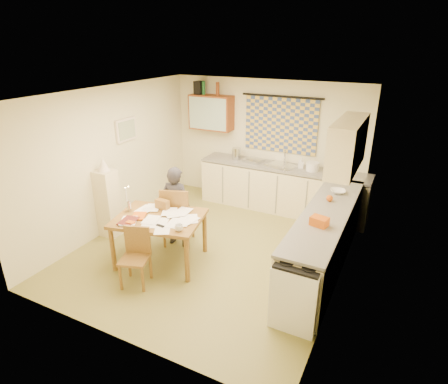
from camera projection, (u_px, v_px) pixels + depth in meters
The scene contains 44 objects.
floor at pixel (214, 249), 6.17m from camera, with size 4.00×4.50×0.02m, color olive.
ceiling at pixel (212, 92), 5.21m from camera, with size 4.00×4.50×0.02m, color white.
wall_back at pixel (266, 143), 7.55m from camera, with size 4.00×0.02×2.50m, color beige.
wall_front at pixel (108, 245), 3.82m from camera, with size 4.00×0.02×2.50m, color beige.
wall_left at pixel (112, 159), 6.53m from camera, with size 0.02×4.50×2.50m, color beige.
wall_right at pixel (349, 201), 4.85m from camera, with size 0.02×4.50×2.50m, color beige.
window_blind at pixel (281, 125), 7.24m from camera, with size 1.45×0.03×1.05m, color #364A81.
curtain_rod at pixel (282, 96), 7.02m from camera, with size 0.04×0.04×1.60m, color black.
wall_cabinet at pixel (211, 112), 7.68m from camera, with size 0.90×0.34×0.70m, color #6A2F11.
wall_cabinet_glass at pixel (207, 114), 7.54m from camera, with size 0.84×0.02×0.64m, color #99B2A5.
upper_cabinet_right at pixel (348, 145), 5.15m from camera, with size 0.34×1.30×0.70m, color beige.
framed_print at pixel (126, 130), 6.67m from camera, with size 0.04×0.50×0.40m, color beige.
print_canvas at pixel (127, 130), 6.66m from camera, with size 0.01×0.42×0.32m, color beige.
counter_back at pixel (282, 189), 7.40m from camera, with size 3.30×0.62×0.92m.
counter_right at pixel (324, 240), 5.53m from camera, with size 0.62×2.95×0.92m.
stove at pixel (298, 291), 4.45m from camera, with size 0.55×0.55×0.85m.
sink at pixel (281, 168), 7.25m from camera, with size 0.55×0.45×0.10m, color silver.
tap at pixel (285, 157), 7.33m from camera, with size 0.03×0.03×0.28m, color silver.
dish_rack at pixel (254, 160), 7.47m from camera, with size 0.35×0.30×0.06m, color silver.
kettle at pixel (236, 154), 7.59m from camera, with size 0.18×0.18×0.24m, color silver.
mixing_bowl at pixel (313, 167), 6.95m from camera, with size 0.24×0.24×0.16m, color white.
soap_bottle at pixel (301, 163), 7.09m from camera, with size 0.12×0.12×0.21m, color white.
bowl at pixel (338, 191), 5.96m from camera, with size 0.30×0.30×0.06m, color white.
orange_bag at pixel (319, 221), 4.92m from camera, with size 0.22×0.16×0.12m, color #C8550C.
fruit_orange at pixel (330, 198), 5.65m from camera, with size 0.10×0.10×0.10m, color #C8550C.
speaker at pixel (199, 88), 7.61m from camera, with size 0.16×0.20×0.26m, color black.
bottle_green at pixel (203, 88), 7.57m from camera, with size 0.07×0.07×0.26m, color #195926.
bottle_brown at pixel (218, 89), 7.43m from camera, with size 0.07×0.07×0.26m, color #6A2F11.
dining_table at pixel (161, 239), 5.70m from camera, with size 1.44×1.21×0.75m.
chair_far at pixel (179, 226), 6.23m from camera, with size 0.59×0.59×1.02m.
chair_near at pixel (136, 268), 5.20m from camera, with size 0.47×0.47×0.82m.
person at pixel (176, 207), 6.06m from camera, with size 0.52×0.36×1.36m, color black.
shelf_stand at pixel (108, 204), 6.40m from camera, with size 0.32×0.30×1.18m, color beige.
lampshade at pixel (103, 164), 6.13m from camera, with size 0.20×0.20×0.22m, color beige.
letter_rack at pixel (162, 205), 5.78m from camera, with size 0.22×0.10×0.16m, color brown.
mug at pixel (179, 228), 5.14m from camera, with size 0.12×0.12×0.09m, color white.
magazine at pixel (122, 220), 5.43m from camera, with size 0.27×0.33×0.03m, color maroon.
book at pixel (132, 216), 5.57m from camera, with size 0.29×0.33×0.02m, color #C8550C.
orange_box at pixel (130, 223), 5.33m from camera, with size 0.12×0.08×0.04m, color #C8550C.
eyeglasses at pixel (160, 226), 5.28m from camera, with size 0.13×0.04×0.02m, color black.
candle_holder at pixel (129, 206), 5.71m from camera, with size 0.06×0.06×0.18m, color silver.
candle at pixel (126, 194), 5.61m from camera, with size 0.02×0.02×0.22m, color white.
candle_flame at pixel (128, 187), 5.57m from camera, with size 0.02×0.02×0.02m, color #FFCC66.
papers at pixel (164, 218), 5.49m from camera, with size 1.09×0.96×0.03m.
Camera 1 is at (2.56, -4.69, 3.21)m, focal length 30.00 mm.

